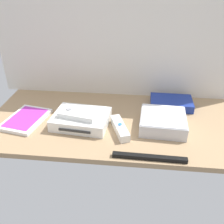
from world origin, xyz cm
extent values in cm
cube|color=#9E7F5B|center=(0.00, 0.00, -1.00)|extent=(100.00, 48.00, 2.00)
cube|color=silver|center=(0.00, 24.60, 32.00)|extent=(110.00, 1.20, 64.00)
cube|color=white|center=(-11.68, -3.66, 2.20)|extent=(22.43, 17.93, 4.40)
cube|color=#2D2D2D|center=(-12.46, -11.83, 2.20)|extent=(12.00, 1.74, 0.80)
cube|color=silver|center=(19.74, -2.65, 2.50)|extent=(17.93, 17.93, 5.00)
cube|color=silver|center=(19.74, -2.65, 5.15)|extent=(17.22, 17.22, 0.30)
cube|color=white|center=(-34.28, -3.77, 0.70)|extent=(16.93, 21.22, 1.40)
cube|color=#B233B2|center=(-34.28, -3.77, 1.48)|extent=(14.03, 18.15, 0.16)
cube|color=navy|center=(24.66, 14.52, 1.70)|extent=(18.24, 12.36, 3.40)
cube|color=#19D833|center=(24.53, 8.32, 1.70)|extent=(8.01, 0.56, 0.60)
cube|color=white|center=(3.71, -7.23, 1.50)|extent=(8.50, 15.13, 3.00)
cylinder|color=#387FDB|center=(3.71, -7.23, 3.20)|extent=(1.40, 1.40, 0.40)
cube|color=white|center=(-12.24, -4.64, 5.40)|extent=(15.73, 10.76, 2.00)
cylinder|color=#99999E|center=(-16.15, -3.83, 6.60)|extent=(2.37, 2.37, 0.40)
cube|color=black|center=(14.40, -21.79, 0.70)|extent=(24.04, 2.41, 1.40)
camera|label=1|loc=(8.92, -84.69, 54.14)|focal=40.24mm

